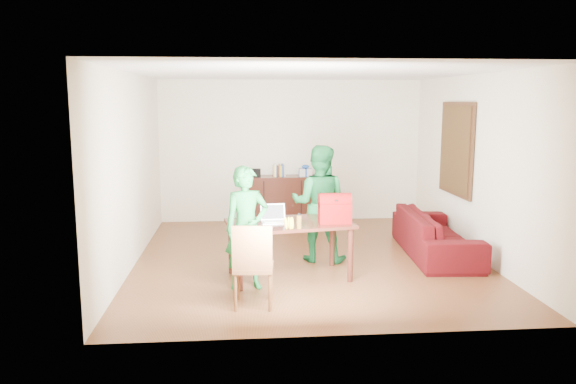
{
  "coord_description": "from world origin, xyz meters",
  "views": [
    {
      "loc": [
        -0.98,
        -7.97,
        2.32
      ],
      "look_at": [
        -0.35,
        -0.64,
        1.11
      ],
      "focal_mm": 35.0,
      "sensor_mm": 36.0,
      "label": 1
    }
  ],
  "objects": [
    {
      "name": "table",
      "position": [
        -0.35,
        -0.84,
        0.65
      ],
      "size": [
        1.72,
        1.14,
        0.75
      ],
      "rotation": [
        0.0,
        0.0,
        0.16
      ],
      "color": "black",
      "rests_on": "ground"
    },
    {
      "name": "laptop",
      "position": [
        -0.55,
        -0.88,
        0.79
      ],
      "size": [
        0.34,
        0.25,
        0.23
      ],
      "rotation": [
        0.0,
        0.0,
        0.07
      ],
      "color": "white",
      "rests_on": "table"
    },
    {
      "name": "red_bag",
      "position": [
        0.23,
        -0.92,
        0.9
      ],
      "size": [
        0.41,
        0.24,
        0.3
      ],
      "primitive_type": "cube",
      "rotation": [
        0.0,
        0.0,
        -0.01
      ],
      "color": "maroon",
      "rests_on": "table"
    },
    {
      "name": "bananas",
      "position": [
        -0.39,
        -1.25,
        0.78
      ],
      "size": [
        0.18,
        0.15,
        0.06
      ],
      "primitive_type": null,
      "rotation": [
        0.0,
        0.0,
        0.36
      ],
      "color": "yellow",
      "rests_on": "table"
    },
    {
      "name": "sofa",
      "position": [
        1.95,
        0.06,
        0.32
      ],
      "size": [
        1.01,
        2.27,
        0.65
      ],
      "primitive_type": "imported",
      "rotation": [
        0.0,
        0.0,
        1.5
      ],
      "color": "#33060D",
      "rests_on": "ground"
    },
    {
      "name": "bottle",
      "position": [
        -0.26,
        -1.22,
        0.84
      ],
      "size": [
        0.08,
        0.08,
        0.19
      ],
      "primitive_type": "cylinder",
      "rotation": [
        0.0,
        0.0,
        -0.24
      ],
      "color": "brown",
      "rests_on": "table"
    },
    {
      "name": "chair",
      "position": [
        -0.85,
        -1.86,
        0.28
      ],
      "size": [
        0.48,
        0.46,
        0.98
      ],
      "rotation": [
        0.0,
        0.0,
        -0.1
      ],
      "color": "brown",
      "rests_on": "ground"
    },
    {
      "name": "person_near",
      "position": [
        -0.91,
        -1.24,
        0.77
      ],
      "size": [
        0.64,
        0.51,
        1.53
      ],
      "primitive_type": "imported",
      "rotation": [
        0.0,
        0.0,
        0.29
      ],
      "color": "#166429",
      "rests_on": "ground"
    },
    {
      "name": "room",
      "position": [
        0.01,
        0.13,
        1.31
      ],
      "size": [
        5.2,
        5.7,
        2.9
      ],
      "color": "#482912",
      "rests_on": "ground"
    },
    {
      "name": "person_far",
      "position": [
        0.15,
        -0.07,
        0.84
      ],
      "size": [
        0.96,
        0.84,
        1.69
      ],
      "primitive_type": "imported",
      "rotation": [
        0.0,
        0.0,
        2.86
      ],
      "color": "#145E2B",
      "rests_on": "ground"
    }
  ]
}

